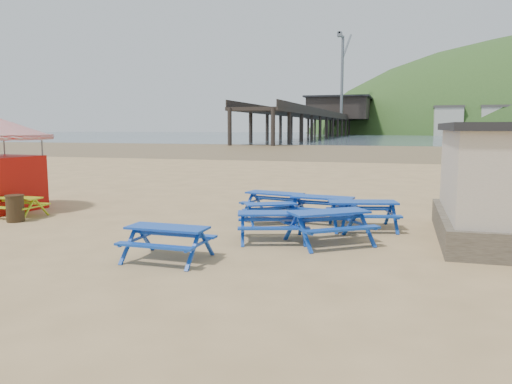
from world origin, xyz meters
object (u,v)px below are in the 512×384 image
(ice_cream_kiosk, at_px, (0,152))
(litter_bin, at_px, (15,208))
(picnic_table_blue_a, at_px, (275,204))
(picnic_table_yellow, at_px, (17,207))
(picnic_table_blue_b, at_px, (362,215))

(ice_cream_kiosk, relative_size, litter_bin, 4.87)
(picnic_table_blue_a, distance_m, litter_bin, 8.49)
(picnic_table_blue_a, distance_m, picnic_table_yellow, 8.73)
(picnic_table_blue_a, xyz_separation_m, picnic_table_blue_b, (3.07, -1.43, 0.01))
(picnic_table_blue_b, distance_m, ice_cream_kiosk, 13.07)
(picnic_table_yellow, height_order, ice_cream_kiosk, ice_cream_kiosk)
(litter_bin, bearing_deg, picnic_table_blue_b, 10.15)
(picnic_table_yellow, bearing_deg, litter_bin, -51.73)
(litter_bin, bearing_deg, picnic_table_blue_a, 23.38)
(picnic_table_blue_a, distance_m, picnic_table_blue_b, 3.38)
(picnic_table_yellow, relative_size, ice_cream_kiosk, 0.39)
(ice_cream_kiosk, bearing_deg, picnic_table_blue_b, 8.23)
(picnic_table_yellow, distance_m, ice_cream_kiosk, 2.62)
(picnic_table_blue_a, relative_size, picnic_table_yellow, 1.34)
(picnic_table_yellow, bearing_deg, picnic_table_blue_b, 7.17)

